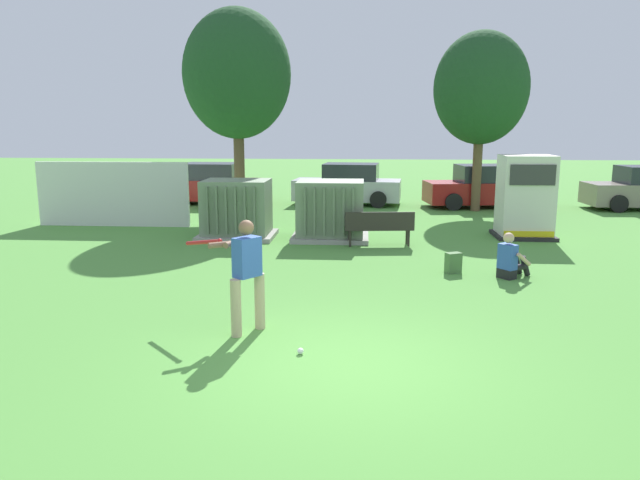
% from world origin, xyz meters
% --- Properties ---
extents(ground_plane, '(96.00, 96.00, 0.00)m').
position_xyz_m(ground_plane, '(0.00, 0.00, 0.00)').
color(ground_plane, '#51933D').
extents(fence_panel, '(4.80, 0.12, 2.00)m').
position_xyz_m(fence_panel, '(-7.59, 10.50, 1.00)').
color(fence_panel, silver).
rests_on(fence_panel, ground).
extents(transformer_west, '(2.10, 1.70, 1.62)m').
position_xyz_m(transformer_west, '(-3.34, 8.87, 0.79)').
color(transformer_west, '#9E9B93').
rests_on(transformer_west, ground).
extents(transformer_mid_west, '(2.10, 1.70, 1.62)m').
position_xyz_m(transformer_mid_west, '(-0.71, 8.82, 0.79)').
color(transformer_mid_west, '#9E9B93').
rests_on(transformer_mid_west, ground).
extents(generator_enclosure, '(1.60, 1.40, 2.30)m').
position_xyz_m(generator_enclosure, '(4.69, 9.49, 1.14)').
color(generator_enclosure, '#262626').
rests_on(generator_enclosure, ground).
extents(park_bench, '(1.83, 0.60, 0.92)m').
position_xyz_m(park_bench, '(0.61, 7.92, 0.54)').
color(park_bench, '#2D2823').
rests_on(park_bench, ground).
extents(batter, '(1.42, 1.19, 1.74)m').
position_xyz_m(batter, '(-1.59, 1.19, 0.98)').
color(batter, tan).
rests_on(batter, ground).
extents(sports_ball, '(0.09, 0.09, 0.09)m').
position_xyz_m(sports_ball, '(-0.66, 0.33, 0.04)').
color(sports_ball, white).
rests_on(sports_ball, ground).
extents(seated_spectator, '(0.77, 0.70, 0.96)m').
position_xyz_m(seated_spectator, '(3.24, 4.84, 0.38)').
color(seated_spectator, black).
rests_on(seated_spectator, ground).
extents(backpack, '(0.37, 0.35, 0.44)m').
position_xyz_m(backpack, '(2.12, 5.17, 0.21)').
color(backpack, '#4C723F').
rests_on(backpack, ground).
extents(tree_left, '(3.65, 3.65, 6.98)m').
position_xyz_m(tree_left, '(-4.14, 13.14, 4.79)').
color(tree_left, brown).
rests_on(tree_left, ground).
extents(tree_center_left, '(3.35, 3.35, 6.39)m').
position_xyz_m(tree_center_left, '(4.31, 14.75, 4.39)').
color(tree_center_left, brown).
rests_on(tree_center_left, ground).
extents(parked_car_leftmost, '(4.24, 2.01, 1.62)m').
position_xyz_m(parked_car_leftmost, '(-6.03, 16.07, 0.75)').
color(parked_car_leftmost, maroon).
rests_on(parked_car_leftmost, ground).
extents(parked_car_left_of_center, '(4.34, 2.22, 1.62)m').
position_xyz_m(parked_car_left_of_center, '(-0.43, 16.23, 0.75)').
color(parked_car_left_of_center, '#B2B2B7').
rests_on(parked_car_left_of_center, ground).
extents(parked_car_right_of_center, '(4.39, 2.34, 1.62)m').
position_xyz_m(parked_car_right_of_center, '(4.73, 15.79, 0.75)').
color(parked_car_right_of_center, maroon).
rests_on(parked_car_right_of_center, ground).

